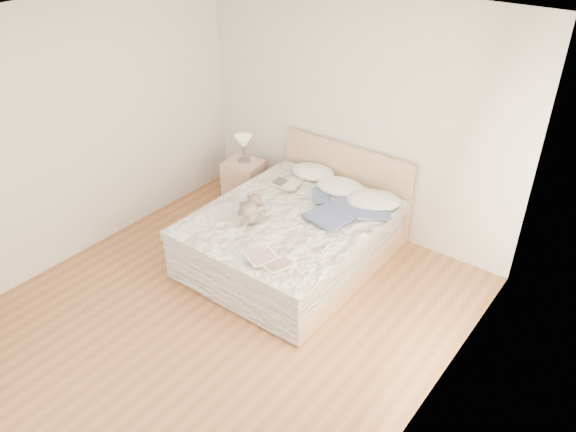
% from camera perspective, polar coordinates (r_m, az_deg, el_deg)
% --- Properties ---
extents(floor, '(4.00, 4.50, 0.00)m').
position_cam_1_polar(floor, '(5.53, -6.77, -10.05)').
color(floor, brown).
rests_on(floor, ground).
extents(ceiling, '(4.00, 4.50, 0.00)m').
position_cam_1_polar(ceiling, '(4.25, -9.16, 18.24)').
color(ceiling, white).
rests_on(ceiling, ground).
extents(wall_back, '(4.00, 0.02, 2.70)m').
position_cam_1_polar(wall_back, '(6.36, 6.62, 10.20)').
color(wall_back, beige).
rests_on(wall_back, ground).
extents(wall_left, '(0.02, 4.50, 2.70)m').
position_cam_1_polar(wall_left, '(6.20, -21.32, 7.61)').
color(wall_left, beige).
rests_on(wall_left, ground).
extents(wall_right, '(0.02, 4.50, 2.70)m').
position_cam_1_polar(wall_right, '(3.81, 14.53, -6.87)').
color(wall_right, beige).
rests_on(wall_right, ground).
extents(window, '(0.02, 1.30, 1.10)m').
position_cam_1_polar(window, '(3.99, 16.36, -3.47)').
color(window, white).
rests_on(window, wall_right).
extents(bed, '(1.72, 2.14, 1.00)m').
position_cam_1_polar(bed, '(6.05, 0.76, -1.94)').
color(bed, tan).
rests_on(bed, floor).
extents(nightstand, '(0.51, 0.47, 0.56)m').
position_cam_1_polar(nightstand, '(7.17, -4.48, 3.48)').
color(nightstand, tan).
rests_on(nightstand, floor).
extents(table_lamp, '(0.28, 0.28, 0.34)m').
position_cam_1_polar(table_lamp, '(6.96, -4.55, 7.40)').
color(table_lamp, '#4E4844').
rests_on(table_lamp, nightstand).
extents(pillow_left, '(0.58, 0.46, 0.16)m').
position_cam_1_polar(pillow_left, '(6.61, 2.57, 4.49)').
color(pillow_left, white).
rests_on(pillow_left, bed).
extents(pillow_middle, '(0.61, 0.48, 0.16)m').
position_cam_1_polar(pillow_middle, '(6.31, 5.32, 2.95)').
color(pillow_middle, white).
rests_on(pillow_middle, bed).
extents(pillow_right, '(0.72, 0.66, 0.18)m').
position_cam_1_polar(pillow_right, '(6.09, 8.65, 1.59)').
color(pillow_right, silver).
rests_on(pillow_right, bed).
extents(blouse, '(0.79, 0.82, 0.03)m').
position_cam_1_polar(blouse, '(5.84, 4.97, 0.32)').
color(blouse, navy).
rests_on(blouse, bed).
extents(photo_book, '(0.35, 0.27, 0.02)m').
position_cam_1_polar(photo_book, '(6.35, -0.27, 3.19)').
color(photo_book, silver).
rests_on(photo_book, bed).
extents(childrens_book, '(0.46, 0.39, 0.03)m').
position_cam_1_polar(childrens_book, '(5.12, -1.77, -4.66)').
color(childrens_book, beige).
rests_on(childrens_book, bed).
extents(teddy_bear, '(0.36, 0.42, 0.18)m').
position_cam_1_polar(teddy_bear, '(5.76, -4.03, 0.10)').
color(teddy_bear, brown).
rests_on(teddy_bear, bed).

